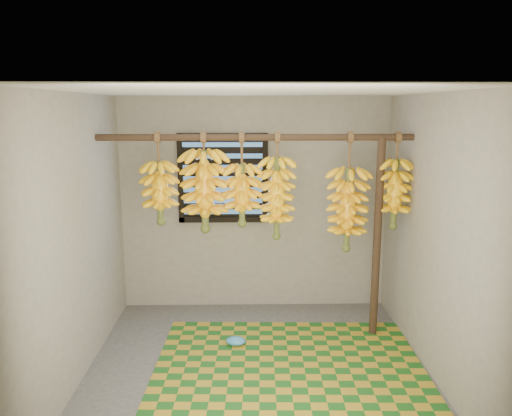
{
  "coord_description": "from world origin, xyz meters",
  "views": [
    {
      "loc": [
        -0.09,
        -4.03,
        2.27
      ],
      "look_at": [
        0.0,
        0.55,
        1.35
      ],
      "focal_mm": 35.0,
      "sensor_mm": 36.0,
      "label": 1
    }
  ],
  "objects_px": {
    "woven_mat": "(289,368)",
    "banana_bunch_c": "(242,195)",
    "plastic_bag": "(236,341)",
    "banana_bunch_a": "(160,193)",
    "banana_bunch_d": "(277,198)",
    "banana_bunch_b": "(205,191)",
    "banana_bunch_e": "(348,209)",
    "banana_bunch_f": "(395,194)",
    "support_post": "(377,239)"
  },
  "relations": [
    {
      "from": "plastic_bag",
      "to": "support_post",
      "type": "bearing_deg",
      "value": 9.78
    },
    {
      "from": "support_post",
      "to": "banana_bunch_c",
      "type": "bearing_deg",
      "value": 180.0
    },
    {
      "from": "banana_bunch_b",
      "to": "banana_bunch_d",
      "type": "distance_m",
      "value": 0.7
    },
    {
      "from": "banana_bunch_a",
      "to": "banana_bunch_b",
      "type": "relative_size",
      "value": 0.92
    },
    {
      "from": "banana_bunch_d",
      "to": "banana_bunch_f",
      "type": "xyz_separation_m",
      "value": [
        1.15,
        0.0,
        0.04
      ]
    },
    {
      "from": "banana_bunch_a",
      "to": "support_post",
      "type": "bearing_deg",
      "value": -0.0
    },
    {
      "from": "banana_bunch_b",
      "to": "banana_bunch_e",
      "type": "relative_size",
      "value": 0.82
    },
    {
      "from": "woven_mat",
      "to": "banana_bunch_e",
      "type": "relative_size",
      "value": 2.06
    },
    {
      "from": "banana_bunch_c",
      "to": "banana_bunch_e",
      "type": "xyz_separation_m",
      "value": [
        1.03,
        0.0,
        -0.15
      ]
    },
    {
      "from": "banana_bunch_c",
      "to": "banana_bunch_f",
      "type": "distance_m",
      "value": 1.48
    },
    {
      "from": "support_post",
      "to": "plastic_bag",
      "type": "relative_size",
      "value": 10.26
    },
    {
      "from": "banana_bunch_b",
      "to": "banana_bunch_e",
      "type": "xyz_separation_m",
      "value": [
        1.39,
        0.0,
        -0.19
      ]
    },
    {
      "from": "banana_bunch_e",
      "to": "banana_bunch_d",
      "type": "bearing_deg",
      "value": 180.0
    },
    {
      "from": "banana_bunch_d",
      "to": "woven_mat",
      "type": "bearing_deg",
      "value": -83.28
    },
    {
      "from": "woven_mat",
      "to": "banana_bunch_c",
      "type": "xyz_separation_m",
      "value": [
        -0.42,
        0.69,
        1.44
      ]
    },
    {
      "from": "banana_bunch_a",
      "to": "banana_bunch_d",
      "type": "height_order",
      "value": "same"
    },
    {
      "from": "support_post",
      "to": "banana_bunch_f",
      "type": "height_order",
      "value": "banana_bunch_f"
    },
    {
      "from": "plastic_bag",
      "to": "banana_bunch_a",
      "type": "xyz_separation_m",
      "value": [
        -0.72,
        0.24,
        1.42
      ]
    },
    {
      "from": "banana_bunch_d",
      "to": "banana_bunch_f",
      "type": "relative_size",
      "value": 1.1
    },
    {
      "from": "plastic_bag",
      "to": "banana_bunch_e",
      "type": "bearing_deg",
      "value": 12.43
    },
    {
      "from": "banana_bunch_f",
      "to": "banana_bunch_a",
      "type": "bearing_deg",
      "value": 180.0
    },
    {
      "from": "woven_mat",
      "to": "banana_bunch_f",
      "type": "height_order",
      "value": "banana_bunch_f"
    },
    {
      "from": "plastic_bag",
      "to": "banana_bunch_b",
      "type": "distance_m",
      "value": 1.49
    },
    {
      "from": "plastic_bag",
      "to": "woven_mat",
      "type": "bearing_deg",
      "value": -42.55
    },
    {
      "from": "woven_mat",
      "to": "banana_bunch_e",
      "type": "height_order",
      "value": "banana_bunch_e"
    },
    {
      "from": "banana_bunch_a",
      "to": "banana_bunch_b",
      "type": "distance_m",
      "value": 0.43
    },
    {
      "from": "plastic_bag",
      "to": "banana_bunch_f",
      "type": "bearing_deg",
      "value": 8.85
    },
    {
      "from": "plastic_bag",
      "to": "banana_bunch_a",
      "type": "relative_size",
      "value": 0.22
    },
    {
      "from": "banana_bunch_a",
      "to": "banana_bunch_e",
      "type": "height_order",
      "value": "same"
    },
    {
      "from": "woven_mat",
      "to": "banana_bunch_d",
      "type": "relative_size",
      "value": 2.31
    },
    {
      "from": "banana_bunch_c",
      "to": "banana_bunch_d",
      "type": "distance_m",
      "value": 0.34
    },
    {
      "from": "woven_mat",
      "to": "banana_bunch_b",
      "type": "height_order",
      "value": "banana_bunch_b"
    },
    {
      "from": "banana_bunch_a",
      "to": "banana_bunch_f",
      "type": "xyz_separation_m",
      "value": [
        2.27,
        -0.0,
        -0.02
      ]
    },
    {
      "from": "banana_bunch_a",
      "to": "banana_bunch_f",
      "type": "height_order",
      "value": "same"
    },
    {
      "from": "woven_mat",
      "to": "banana_bunch_b",
      "type": "xyz_separation_m",
      "value": [
        -0.78,
        0.69,
        1.48
      ]
    },
    {
      "from": "banana_bunch_e",
      "to": "woven_mat",
      "type": "bearing_deg",
      "value": -131.62
    },
    {
      "from": "plastic_bag",
      "to": "banana_bunch_a",
      "type": "height_order",
      "value": "banana_bunch_a"
    },
    {
      "from": "banana_bunch_e",
      "to": "support_post",
      "type": "bearing_deg",
      "value": 0.0
    },
    {
      "from": "support_post",
      "to": "banana_bunch_e",
      "type": "xyz_separation_m",
      "value": [
        -0.3,
        0.0,
        0.3
      ]
    },
    {
      "from": "banana_bunch_b",
      "to": "banana_bunch_a",
      "type": "bearing_deg",
      "value": 180.0
    },
    {
      "from": "banana_bunch_a",
      "to": "banana_bunch_c",
      "type": "bearing_deg",
      "value": -0.0
    },
    {
      "from": "banana_bunch_c",
      "to": "banana_bunch_e",
      "type": "bearing_deg",
      "value": 0.0
    },
    {
      "from": "support_post",
      "to": "banana_bunch_d",
      "type": "bearing_deg",
      "value": 180.0
    },
    {
      "from": "woven_mat",
      "to": "banana_bunch_d",
      "type": "distance_m",
      "value": 1.57
    },
    {
      "from": "banana_bunch_c",
      "to": "banana_bunch_f",
      "type": "relative_size",
      "value": 0.96
    },
    {
      "from": "woven_mat",
      "to": "plastic_bag",
      "type": "height_order",
      "value": "plastic_bag"
    },
    {
      "from": "banana_bunch_e",
      "to": "banana_bunch_f",
      "type": "height_order",
      "value": "same"
    },
    {
      "from": "plastic_bag",
      "to": "banana_bunch_f",
      "type": "relative_size",
      "value": 0.21
    },
    {
      "from": "support_post",
      "to": "banana_bunch_f",
      "type": "relative_size",
      "value": 2.13
    },
    {
      "from": "banana_bunch_d",
      "to": "banana_bunch_e",
      "type": "bearing_deg",
      "value": 0.0
    }
  ]
}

